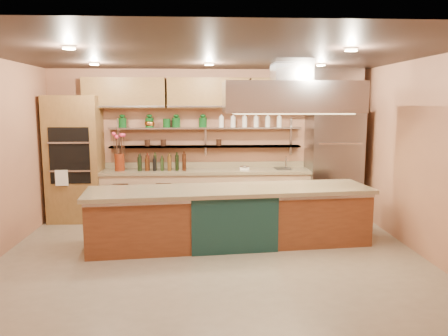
{
  "coord_description": "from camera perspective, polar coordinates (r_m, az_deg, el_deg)",
  "views": [
    {
      "loc": [
        -0.14,
        -5.89,
        2.16
      ],
      "look_at": [
        0.23,
        1.0,
        1.14
      ],
      "focal_mm": 35.0,
      "sensor_mm": 36.0,
      "label": 1
    }
  ],
  "objects": [
    {
      "name": "kitchen_scale",
      "position": [
        8.16,
        2.68,
        0.1
      ],
      "size": [
        0.21,
        0.18,
        0.1
      ],
      "primitive_type": "cube",
      "rotation": [
        0.0,
        0.0,
        0.37
      ],
      "color": "white",
      "rests_on": "back_counter"
    },
    {
      "name": "oven_stack",
      "position": [
        8.45,
        -18.88,
        1.12
      ],
      "size": [
        0.95,
        0.64,
        2.3
      ],
      "primitive_type": "cube",
      "color": "brown",
      "rests_on": "floor"
    },
    {
      "name": "wall_back",
      "position": [
        8.42,
        -2.08,
        3.25
      ],
      "size": [
        6.0,
        0.04,
        2.8
      ],
      "primitive_type": "cube",
      "color": "#B07553",
      "rests_on": "floor"
    },
    {
      "name": "ceiling",
      "position": [
        5.92,
        -1.73,
        14.62
      ],
      "size": [
        6.0,
        5.0,
        0.02
      ],
      "primitive_type": "cube",
      "color": "black",
      "rests_on": "wall_back"
    },
    {
      "name": "oil_bottle_cluster",
      "position": [
        8.14,
        -8.08,
        0.73
      ],
      "size": [
        0.97,
        0.54,
        0.3
      ],
      "primitive_type": "cube",
      "rotation": [
        0.0,
        0.0,
        -0.3
      ],
      "color": "black",
      "rests_on": "back_counter"
    },
    {
      "name": "back_counter",
      "position": [
        8.26,
        -2.36,
        -3.41
      ],
      "size": [
        3.84,
        0.64,
        0.93
      ],
      "primitive_type": "cube",
      "color": "tan",
      "rests_on": "floor"
    },
    {
      "name": "ceiling_downlights",
      "position": [
        6.12,
        -1.78,
        14.14
      ],
      "size": [
        4.0,
        2.8,
        0.02
      ],
      "primitive_type": "cube",
      "color": "#FFE5A5",
      "rests_on": "ceiling"
    },
    {
      "name": "range_hood",
      "position": [
        6.65,
        8.7,
        9.11
      ],
      "size": [
        2.0,
        1.0,
        0.45
      ],
      "primitive_type": "cube",
      "color": "#A3A5AA",
      "rests_on": "ceiling"
    },
    {
      "name": "refrigerator",
      "position": [
        8.48,
        14.07,
        0.66
      ],
      "size": [
        0.95,
        0.72,
        2.1
      ],
      "primitive_type": "cube",
      "color": "slate",
      "rests_on": "floor"
    },
    {
      "name": "green_canister",
      "position": [
        8.29,
        -7.51,
        5.84
      ],
      "size": [
        0.16,
        0.16,
        0.16
      ],
      "primitive_type": "cylinder",
      "rotation": [
        0.0,
        0.0,
        0.25
      ],
      "color": "#0D3F15",
      "rests_on": "wall_shelf_upper"
    },
    {
      "name": "copper_kettle",
      "position": [
        8.32,
        -9.61,
        5.7
      ],
      "size": [
        0.21,
        0.21,
        0.13
      ],
      "primitive_type": "ellipsoid",
      "rotation": [
        0.0,
        0.0,
        0.33
      ],
      "color": "#C26D2C",
      "rests_on": "wall_shelf_upper"
    },
    {
      "name": "upper_cabinets",
      "position": [
        8.21,
        -2.09,
        9.75
      ],
      "size": [
        4.6,
        0.36,
        0.55
      ],
      "primitive_type": "cube",
      "color": "brown",
      "rests_on": "wall_back"
    },
    {
      "name": "flower_vase",
      "position": [
        8.25,
        -13.48,
        0.74
      ],
      "size": [
        0.22,
        0.22,
        0.32
      ],
      "primitive_type": "cylinder",
      "rotation": [
        0.0,
        0.0,
        -0.3
      ],
      "color": "maroon",
      "rests_on": "back_counter"
    },
    {
      "name": "wall_front",
      "position": [
        3.48,
        -0.69,
        -4.23
      ],
      "size": [
        6.0,
        0.04,
        2.8
      ],
      "primitive_type": "cube",
      "color": "#B07553",
      "rests_on": "floor"
    },
    {
      "name": "wall_shelf_lower",
      "position": [
        8.3,
        -2.41,
        2.83
      ],
      "size": [
        3.6,
        0.26,
        0.03
      ],
      "primitive_type": "cube",
      "color": "#A3A5AA",
      "rests_on": "wall_back"
    },
    {
      "name": "wall_right",
      "position": [
        6.71,
        24.86,
        1.14
      ],
      "size": [
        0.04,
        5.0,
        2.8
      ],
      "primitive_type": "cube",
      "color": "#B07553",
      "rests_on": "floor"
    },
    {
      "name": "island",
      "position": [
        6.75,
        0.81,
        -6.32
      ],
      "size": [
        4.29,
        1.33,
        0.88
      ],
      "primitive_type": "cube",
      "rotation": [
        0.0,
        0.0,
        0.1
      ],
      "color": "brown",
      "rests_on": "floor"
    },
    {
      "name": "floor",
      "position": [
        6.28,
        -1.62,
        -11.8
      ],
      "size": [
        6.0,
        5.0,
        0.02
      ],
      "primitive_type": "cube",
      "color": "gray",
      "rests_on": "ground"
    },
    {
      "name": "wall_shelf_upper",
      "position": [
        8.27,
        -2.42,
        5.24
      ],
      "size": [
        3.6,
        0.26,
        0.03
      ],
      "primitive_type": "cube",
      "color": "#A3A5AA",
      "rests_on": "wall_back"
    },
    {
      "name": "bar_faucet",
      "position": [
        8.37,
        8.08,
        0.7
      ],
      "size": [
        0.04,
        0.04,
        0.23
      ],
      "primitive_type": "cylinder",
      "rotation": [
        0.0,
        0.0,
        -0.25
      ],
      "color": "silver",
      "rests_on": "back_counter"
    }
  ]
}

